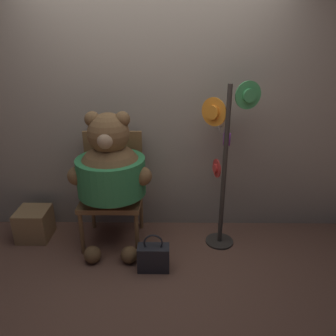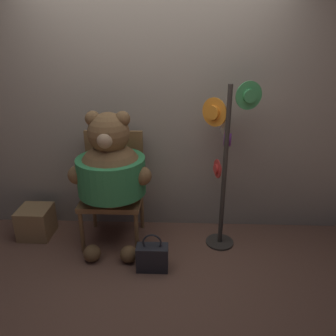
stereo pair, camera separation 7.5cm
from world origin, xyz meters
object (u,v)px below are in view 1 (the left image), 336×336
Objects in this scene: chair at (113,185)px; hat_display_rack at (225,150)px; handbag_on_ground at (153,257)px; teddy_bear at (111,172)px.

hat_display_rack reaches higher than chair.
chair is 2.97× the size of handbag_on_ground.
chair is at bearing 177.11° from hat_display_rack.
teddy_bear is 1.08m from hat_display_rack.
hat_display_rack reaches higher than handbag_on_ground.
chair is 1.15m from hat_display_rack.
teddy_bear reaches higher than handbag_on_ground.
chair reaches higher than handbag_on_ground.
teddy_bear is (0.03, -0.19, 0.22)m from chair.
teddy_bear is at bearing -172.88° from hat_display_rack.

